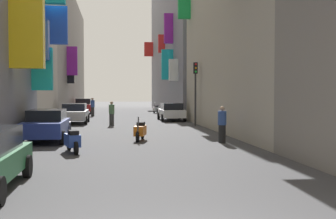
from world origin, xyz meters
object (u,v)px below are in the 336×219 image
Objects in this scene: parked_car_white at (171,111)px; scooter_orange at (140,131)px; parked_car_red at (83,106)px; traffic_light_near_corner at (195,83)px; pedestrian_near_left at (93,107)px; parked_car_silver at (75,113)px; pedestrian_near_right at (112,114)px; scooter_white at (156,109)px; pedestrian_crossing at (222,125)px; scooter_blue at (72,140)px; parked_car_blue at (47,125)px.

parked_car_white is 14.52m from scooter_orange.
traffic_light_near_corner reaches higher than parked_car_red.
pedestrian_near_left is (-3.12, 21.52, 0.41)m from scooter_orange.
parked_car_silver is 2.57× the size of pedestrian_near_left.
pedestrian_near_left is 15.02m from traffic_light_near_corner.
parked_car_red is 2.55× the size of pedestrian_near_right.
scooter_orange is 0.94× the size of scooter_white.
parked_car_silver is 15.31m from pedestrian_crossing.
parked_car_red is at bearing 102.42° from pedestrian_near_left.
pedestrian_near_left reaches higher than parked_car_white.
scooter_blue is at bearing -96.23° from pedestrian_near_right.
pedestrian_near_left is at bearing 131.30° from parked_car_white.
pedestrian_near_right is at bearing 72.21° from parked_car_blue.
traffic_light_near_corner reaches higher than scooter_orange.
scooter_blue is (-6.15, -30.28, -0.00)m from scooter_white.
pedestrian_near_left is (-6.50, 7.40, 0.13)m from parked_car_white.
pedestrian_near_right is at bearing -80.32° from parked_car_red.
scooter_orange is 3.84m from pedestrian_crossing.
pedestrian_near_right reaches higher than parked_car_red.
parked_car_white is (7.67, 13.90, -0.03)m from parked_car_blue.
parked_car_silver reaches higher than scooter_white.
parked_car_red is (-0.03, 26.71, 0.05)m from parked_car_blue.
parked_car_red is at bearing 92.86° from scooter_blue.
traffic_light_near_corner reaches higher than parked_car_white.
scooter_orange is 4.71m from scooter_blue.
parked_car_blue is 2.37× the size of scooter_blue.
pedestrian_near_right reaches higher than parked_car_blue.
scooter_white is (7.66, 26.25, -0.31)m from parked_car_blue.
traffic_light_near_corner is at bearing -87.16° from scooter_white.
pedestrian_near_right reaches higher than parked_car_white.
traffic_light_near_corner is at bearing -22.24° from parked_car_silver.
traffic_light_near_corner is at bearing 44.39° from parked_car_blue.
parked_car_red is at bearing 99.68° from pedestrian_near_right.
pedestrian_near_right is at bearing 83.77° from scooter_blue.
parked_car_red reaches higher than scooter_orange.
pedestrian_near_left reaches higher than pedestrian_near_right.
traffic_light_near_corner reaches higher than pedestrian_near_right.
scooter_blue is at bearing -158.78° from pedestrian_crossing.
pedestrian_near_right is (1.79, -12.08, -0.05)m from pedestrian_near_left.
pedestrian_near_left is 1.06× the size of pedestrian_near_right.
parked_car_red reaches higher than scooter_white.
scooter_orange is at bearing -80.90° from parked_car_red.
parked_car_white reaches higher than scooter_white.
traffic_light_near_corner reaches higher than pedestrian_crossing.
scooter_white is 1.17× the size of pedestrian_crossing.
parked_car_red is 20.35m from traffic_light_near_corner.
traffic_light_near_corner is at bearing 86.06° from pedestrian_crossing.
traffic_light_near_corner reaches higher than scooter_white.
pedestrian_crossing reaches higher than scooter_blue.
pedestrian_crossing reaches higher than scooter_orange.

